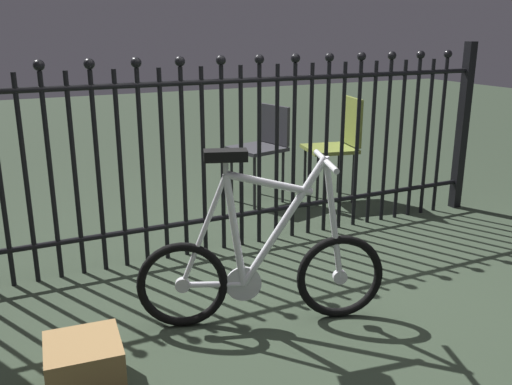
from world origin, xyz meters
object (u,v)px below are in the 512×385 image
Objects in this scene: bicycle at (262,265)px; chair_charcoal at (264,142)px; chair_olive at (339,139)px; display_crate at (84,365)px.

chair_charcoal is (0.93, 1.84, 0.20)m from bicycle.
chair_olive is 3.02m from display_crate.
bicycle is at bearing -133.40° from chair_olive.
bicycle is 1.47× the size of chair_charcoal.
chair_olive is 0.64m from chair_charcoal.
chair_charcoal is 2.67× the size of display_crate.
chair_charcoal is at bearing 63.23° from bicycle.
chair_olive is at bearing 46.60° from bicycle.
chair_olive is 1.08× the size of chair_charcoal.
bicycle is 3.92× the size of display_crate.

